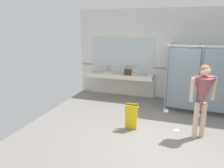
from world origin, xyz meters
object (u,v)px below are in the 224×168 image
person_standing (203,93)px  soap_dispenser (108,69)px  handbag (128,72)px  wet_floor_sign (131,116)px  paper_cup (124,73)px

person_standing → soap_dispenser: (-3.00, 2.44, -0.12)m
handbag → wet_floor_sign: (0.65, -2.19, -0.62)m
handbag → wet_floor_sign: bearing=-73.5°
person_standing → soap_dispenser: size_ratio=7.96×
handbag → paper_cup: 0.19m
handbag → soap_dispenser: handbag is taller
handbag → wet_floor_sign: size_ratio=0.50×
person_standing → soap_dispenser: 3.87m
person_standing → handbag: person_standing is taller
soap_dispenser → person_standing: bearing=-39.1°
person_standing → handbag: 3.04m
wet_floor_sign → handbag: bearing=106.5°
person_standing → paper_cup: bearing=137.2°
person_standing → handbag: bearing=136.0°
person_standing → handbag: (-2.18, 2.11, -0.11)m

